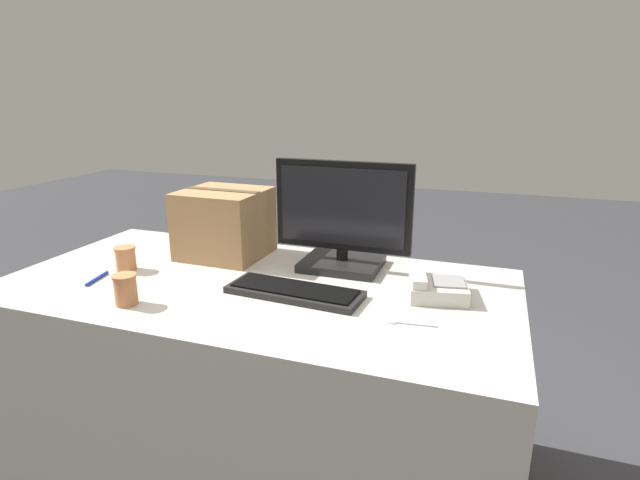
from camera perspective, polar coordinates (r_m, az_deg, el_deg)
ground_plane at (r=2.17m, az=-6.62°, el=-23.59°), size 12.00×12.00×0.00m
office_desk at (r=1.95m, az=-7.00°, el=-15.16°), size 1.80×0.90×0.75m
monitor at (r=1.87m, az=2.58°, el=1.94°), size 0.52×0.25×0.41m
keyboard at (r=1.67m, az=-2.94°, el=-5.88°), size 0.46×0.19×0.03m
desk_phone at (r=1.69m, az=13.10°, el=-5.30°), size 0.21×0.22×0.08m
paper_cup_left at (r=2.02m, az=-21.33°, el=-1.97°), size 0.08×0.08×0.09m
paper_cup_right at (r=1.70m, az=-21.33°, el=-5.29°), size 0.08×0.08×0.10m
spoon at (r=1.49m, az=9.49°, el=-9.35°), size 0.15×0.03×0.00m
cardboard_box at (r=2.06m, az=-10.85°, el=1.90°), size 0.33×0.31×0.27m
pen_marker at (r=1.96m, az=-24.13°, el=-4.04°), size 0.03×0.13×0.01m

